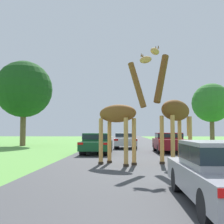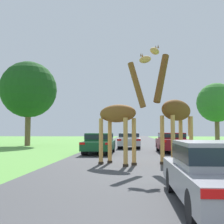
# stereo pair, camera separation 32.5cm
# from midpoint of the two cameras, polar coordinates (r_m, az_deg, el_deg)

# --- Properties ---
(road) EXTENTS (8.11, 120.00, 0.00)m
(road) POSITION_cam_midpoint_polar(r_m,az_deg,el_deg) (31.09, 5.08, -6.64)
(road) COLOR #424244
(road) RESTS_ON ground
(giraffe_near_road) EXTENTS (2.54, 1.95, 4.81)m
(giraffe_near_road) POSITION_cam_midpoint_polar(r_m,az_deg,el_deg) (12.50, 2.25, -0.70)
(giraffe_near_road) COLOR tan
(giraffe_near_road) RESTS_ON ground
(giraffe_companion) EXTENTS (2.35, 2.54, 5.26)m
(giraffe_companion) POSITION_cam_midpoint_polar(r_m,az_deg,el_deg) (13.36, 13.33, 0.20)
(giraffe_companion) COLOR tan
(giraffe_companion) RESTS_ON ground
(car_lead_maroon) EXTENTS (1.92, 4.20, 1.28)m
(car_lead_maroon) POSITION_cam_midpoint_polar(r_m,az_deg,el_deg) (6.18, 23.20, -11.03)
(car_lead_maroon) COLOR gray
(car_lead_maroon) RESTS_ON ground
(car_queue_right) EXTENTS (1.87, 4.06, 1.35)m
(car_queue_right) POSITION_cam_midpoint_polar(r_m,az_deg,el_deg) (24.44, 3.87, -5.68)
(car_queue_right) COLOR silver
(car_queue_right) RESTS_ON ground
(car_queue_left) EXTENTS (1.87, 4.47, 1.35)m
(car_queue_left) POSITION_cam_midpoint_polar(r_m,az_deg,el_deg) (18.68, -2.08, -6.22)
(car_queue_left) COLOR #144C28
(car_queue_left) RESTS_ON ground
(car_far_ahead) EXTENTS (1.88, 4.15, 1.37)m
(car_far_ahead) POSITION_cam_midpoint_polar(r_m,az_deg,el_deg) (20.15, 12.46, -5.95)
(car_far_ahead) COLOR maroon
(car_far_ahead) RESTS_ON ground
(tree_centre_back) EXTENTS (5.81, 5.81, 8.71)m
(tree_centre_back) POSITION_cam_midpoint_polar(r_m,az_deg,el_deg) (30.39, -16.31, 4.36)
(tree_centre_back) COLOR brown
(tree_centre_back) RESTS_ON ground
(tree_right_cluster) EXTENTS (4.04, 4.04, 6.46)m
(tree_right_cluster) POSITION_cam_midpoint_polar(r_m,az_deg,el_deg) (30.96, 20.75, 1.77)
(tree_right_cluster) COLOR brown
(tree_right_cluster) RESTS_ON ground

